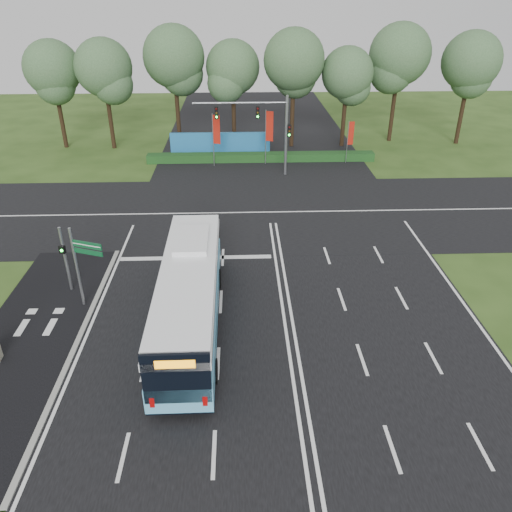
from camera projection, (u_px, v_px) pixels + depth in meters
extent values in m
plane|color=#2A4617|center=(281.00, 301.00, 27.15)|extent=(120.00, 120.00, 0.00)
cube|color=black|center=(281.00, 301.00, 27.14)|extent=(20.00, 120.00, 0.04)
cube|color=black|center=(269.00, 212.00, 37.67)|extent=(120.00, 14.00, 0.05)
cube|color=black|center=(29.00, 340.00, 24.10)|extent=(5.00, 18.00, 0.06)
cube|color=gray|center=(79.00, 339.00, 24.16)|extent=(0.25, 18.00, 0.12)
cube|color=#5DAED7|center=(191.00, 307.00, 24.62)|extent=(2.73, 12.78, 1.17)
cube|color=black|center=(191.00, 316.00, 24.88)|extent=(2.71, 12.71, 0.32)
cube|color=black|center=(189.00, 289.00, 24.11)|extent=(2.63, 12.58, 1.01)
cube|color=white|center=(188.00, 278.00, 23.81)|extent=(2.73, 12.78, 0.37)
cube|color=white|center=(188.00, 271.00, 23.63)|extent=(2.68, 12.26, 0.37)
cube|color=white|center=(192.00, 240.00, 25.81)|extent=(1.72, 3.20, 0.27)
cube|color=black|center=(176.00, 379.00, 18.54)|extent=(2.58, 0.14, 2.34)
cube|color=orange|center=(175.00, 364.00, 18.15)|extent=(1.49, 0.07, 0.37)
cylinder|color=black|center=(174.00, 280.00, 28.03)|extent=(0.30, 1.11, 1.11)
cylinder|color=black|center=(218.00, 279.00, 28.12)|extent=(0.30, 1.11, 1.11)
cylinder|color=black|center=(155.00, 373.00, 21.31)|extent=(0.30, 1.11, 1.11)
cylinder|color=black|center=(214.00, 371.00, 21.40)|extent=(0.30, 1.11, 1.11)
cylinder|color=gray|center=(66.00, 260.00, 27.21)|extent=(0.16, 0.16, 3.90)
cube|color=black|center=(62.00, 250.00, 26.71)|extent=(0.36, 0.29, 0.45)
sphere|color=#19F233|center=(62.00, 250.00, 26.62)|extent=(0.16, 0.16, 0.16)
cylinder|color=gray|center=(77.00, 268.00, 25.72)|extent=(0.14, 0.14, 4.58)
cube|color=#0C4623|center=(87.00, 245.00, 24.77)|extent=(1.63, 0.66, 0.34)
cube|color=#0C4623|center=(88.00, 252.00, 24.96)|extent=(1.63, 0.66, 0.25)
cube|color=white|center=(86.00, 245.00, 24.74)|extent=(1.50, 0.58, 0.05)
cylinder|color=gray|center=(213.00, 141.00, 46.13)|extent=(0.08, 0.08, 4.94)
cube|color=#A61A0E|center=(217.00, 130.00, 45.55)|extent=(0.64, 0.23, 2.64)
cylinder|color=gray|center=(266.00, 138.00, 46.63)|extent=(0.08, 0.08, 5.14)
cube|color=#A61A0E|center=(270.00, 126.00, 46.00)|extent=(0.65, 0.29, 2.74)
cylinder|color=gray|center=(347.00, 142.00, 47.15)|extent=(0.06, 0.06, 4.07)
cube|color=#A61A0E|center=(351.00, 133.00, 46.80)|extent=(0.54, 0.16, 2.17)
cylinder|color=gray|center=(286.00, 136.00, 43.53)|extent=(0.24, 0.24, 7.00)
cylinder|color=gray|center=(240.00, 103.00, 42.01)|extent=(8.00, 0.16, 0.16)
cube|color=black|center=(258.00, 112.00, 42.44)|extent=(0.32, 0.28, 1.05)
cube|color=black|center=(216.00, 113.00, 42.33)|extent=(0.32, 0.28, 1.05)
cube|color=black|center=(289.00, 131.00, 43.30)|extent=(0.32, 0.28, 1.05)
cube|color=#173D16|center=(261.00, 157.00, 48.46)|extent=(22.00, 1.20, 0.80)
cube|color=#1D659F|center=(220.00, 143.00, 50.19)|extent=(10.00, 0.30, 2.20)
cylinder|color=black|center=(60.00, 111.00, 51.12)|extent=(0.44, 0.44, 7.51)
sphere|color=#355431|center=(52.00, 68.00, 49.13)|extent=(5.53, 5.53, 5.53)
cylinder|color=black|center=(109.00, 111.00, 50.81)|extent=(0.44, 0.44, 7.63)
sphere|color=#355431|center=(103.00, 67.00, 48.79)|extent=(5.63, 5.63, 5.63)
cylinder|color=black|center=(177.00, 104.00, 52.16)|extent=(0.44, 0.44, 8.40)
sphere|color=#355431|center=(174.00, 56.00, 49.94)|extent=(6.19, 6.19, 6.19)
cylinder|color=black|center=(234.00, 108.00, 52.54)|extent=(0.44, 0.44, 7.40)
sphere|color=#355431|center=(233.00, 67.00, 50.58)|extent=(5.46, 5.46, 5.46)
cylinder|color=black|center=(293.00, 107.00, 51.23)|extent=(0.44, 0.44, 8.22)
sphere|color=#355431|center=(294.00, 60.00, 49.06)|extent=(6.06, 6.06, 6.06)
cylinder|color=black|center=(344.00, 112.00, 51.65)|extent=(0.44, 0.44, 7.03)
sphere|color=#355431|center=(347.00, 73.00, 49.80)|extent=(5.18, 5.18, 5.18)
cylinder|color=black|center=(394.00, 101.00, 53.15)|extent=(0.44, 0.44, 8.48)
sphere|color=#355431|center=(400.00, 54.00, 50.91)|extent=(6.25, 6.25, 6.25)
cylinder|color=black|center=(463.00, 106.00, 52.29)|extent=(0.44, 0.44, 7.99)
sphere|color=#355431|center=(472.00, 61.00, 50.18)|extent=(5.89, 5.89, 5.89)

